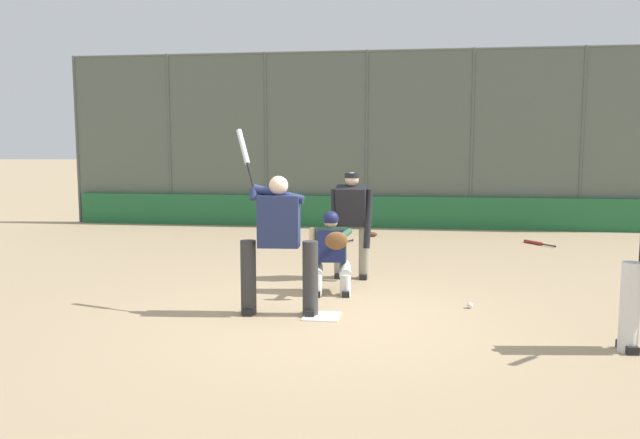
% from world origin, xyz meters
% --- Properties ---
extents(ground_plane, '(160.00, 160.00, 0.00)m').
position_xyz_m(ground_plane, '(0.00, 0.00, 0.00)').
color(ground_plane, tan).
extents(home_plate_marker, '(0.43, 0.43, 0.01)m').
position_xyz_m(home_plate_marker, '(0.00, 0.00, 0.01)').
color(home_plate_marker, white).
rests_on(home_plate_marker, ground_plane).
extents(backstop_fence, '(15.38, 0.08, 4.35)m').
position_xyz_m(backstop_fence, '(0.00, -8.38, 2.26)').
color(backstop_fence, '#515651').
rests_on(backstop_fence, ground_plane).
extents(padding_wall, '(14.99, 0.18, 0.79)m').
position_xyz_m(padding_wall, '(0.00, -8.28, 0.39)').
color(padding_wall, '#236638').
rests_on(padding_wall, ground_plane).
extents(bleachers_beyond, '(10.71, 2.50, 1.48)m').
position_xyz_m(bleachers_beyond, '(-0.63, -10.88, 0.48)').
color(bleachers_beyond, slate).
rests_on(bleachers_beyond, ground_plane).
extents(batter_at_plate, '(1.09, 0.59, 2.24)m').
position_xyz_m(batter_at_plate, '(0.53, -0.04, 0.92)').
color(batter_at_plate, '#333333').
rests_on(batter_at_plate, ground_plane).
extents(catcher_behind_plate, '(0.63, 0.74, 1.14)m').
position_xyz_m(catcher_behind_plate, '(0.03, -1.21, 0.59)').
color(catcher_behind_plate, silver).
rests_on(catcher_behind_plate, ground_plane).
extents(umpire_home, '(0.66, 0.43, 1.63)m').
position_xyz_m(umpire_home, '(-0.17, -2.20, 0.87)').
color(umpire_home, gray).
rests_on(umpire_home, ground_plane).
extents(spare_bat_near_backstop, '(0.49, 0.75, 0.07)m').
position_xyz_m(spare_bat_near_backstop, '(0.40, -5.45, 0.03)').
color(spare_bat_near_backstop, black).
rests_on(spare_bat_near_backstop, ground_plane).
extents(spare_bat_by_padding, '(0.51, 0.70, 0.07)m').
position_xyz_m(spare_bat_by_padding, '(-3.66, -6.03, 0.03)').
color(spare_bat_by_padding, black).
rests_on(spare_bat_by_padding, ground_plane).
extents(fielding_glove_on_dirt, '(0.28, 0.21, 0.10)m').
position_xyz_m(fielding_glove_on_dirt, '(-0.22, -6.71, 0.05)').
color(fielding_glove_on_dirt, '#56331E').
rests_on(fielding_glove_on_dirt, ground_plane).
extents(baseball_loose, '(0.07, 0.07, 0.07)m').
position_xyz_m(baseball_loose, '(-1.80, -0.64, 0.04)').
color(baseball_loose, white).
rests_on(baseball_loose, ground_plane).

